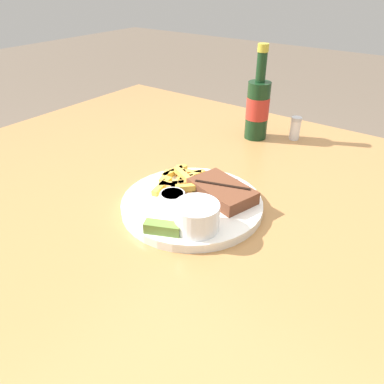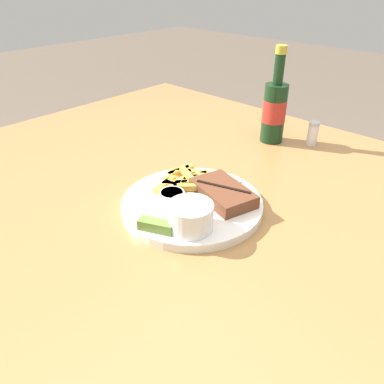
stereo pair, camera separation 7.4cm
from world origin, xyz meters
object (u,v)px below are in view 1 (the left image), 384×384
(fork_utensil, at_px, (170,185))
(pickle_spear, at_px, (162,228))
(dipping_sauce_cup, at_px, (172,198))
(coleslaw_cup, at_px, (197,215))
(steak_portion, at_px, (222,191))
(dinner_plate, at_px, (192,204))
(beer_bottle, at_px, (258,107))
(knife_utensil, at_px, (208,195))
(salt_shaker, at_px, (295,128))

(fork_utensil, bearing_deg, pickle_spear, -41.46)
(dipping_sauce_cup, height_order, pickle_spear, dipping_sauce_cup)
(coleslaw_cup, relative_size, pickle_spear, 1.20)
(steak_portion, bearing_deg, coleslaw_cup, -79.92)
(dinner_plate, distance_m, fork_utensil, 0.08)
(dinner_plate, height_order, dipping_sauce_cup, dipping_sauce_cup)
(steak_portion, relative_size, dipping_sauce_cup, 3.04)
(steak_portion, xyz_separation_m, pickle_spear, (-0.02, -0.16, -0.00))
(dipping_sauce_cup, distance_m, beer_bottle, 0.44)
(pickle_spear, height_order, knife_utensil, pickle_spear)
(coleslaw_cup, distance_m, fork_utensil, 0.16)
(coleslaw_cup, xyz_separation_m, fork_utensil, (-0.13, 0.09, -0.03))
(dinner_plate, xyz_separation_m, fork_utensil, (-0.07, 0.02, 0.01))
(beer_bottle, bearing_deg, salt_shaker, 29.30)
(beer_bottle, bearing_deg, steak_portion, -72.51)
(pickle_spear, bearing_deg, coleslaw_cup, 49.47)
(steak_portion, distance_m, knife_utensil, 0.03)
(pickle_spear, relative_size, fork_utensil, 0.51)
(pickle_spear, height_order, salt_shaker, salt_shaker)
(knife_utensil, xyz_separation_m, beer_bottle, (-0.09, 0.37, 0.07))
(coleslaw_cup, relative_size, dipping_sauce_cup, 1.64)
(coleslaw_cup, bearing_deg, dipping_sauce_cup, 157.41)
(pickle_spear, xyz_separation_m, fork_utensil, (-0.09, 0.13, -0.01))
(coleslaw_cup, bearing_deg, salt_shaker, 94.03)
(steak_portion, height_order, coleslaw_cup, coleslaw_cup)
(steak_portion, xyz_separation_m, fork_utensil, (-0.11, -0.03, -0.01))
(dipping_sauce_cup, bearing_deg, beer_bottle, 96.38)
(coleslaw_cup, bearing_deg, knife_utensil, 113.82)
(dinner_plate, xyz_separation_m, pickle_spear, (0.02, -0.12, 0.02))
(steak_portion, height_order, fork_utensil, steak_portion)
(dipping_sauce_cup, xyz_separation_m, fork_utensil, (-0.05, 0.05, -0.01))
(dinner_plate, bearing_deg, knife_utensil, 62.16)
(dinner_plate, relative_size, coleslaw_cup, 3.49)
(steak_portion, relative_size, coleslaw_cup, 1.85)
(coleslaw_cup, bearing_deg, dinner_plate, 131.58)
(steak_portion, distance_m, coleslaw_cup, 0.12)
(dinner_plate, height_order, coleslaw_cup, coleslaw_cup)
(beer_bottle, xyz_separation_m, salt_shaker, (0.10, 0.05, -0.06))
(dipping_sauce_cup, xyz_separation_m, beer_bottle, (-0.05, 0.44, 0.06))
(beer_bottle, distance_m, salt_shaker, 0.12)
(dipping_sauce_cup, xyz_separation_m, salt_shaker, (0.05, 0.49, 0.00))
(pickle_spear, distance_m, knife_utensil, 0.15)
(dinner_plate, distance_m, dipping_sauce_cup, 0.05)
(fork_utensil, relative_size, salt_shaker, 2.05)
(dinner_plate, xyz_separation_m, knife_utensil, (0.02, 0.03, 0.01))
(dinner_plate, bearing_deg, dipping_sauce_cup, -124.02)
(pickle_spear, relative_size, salt_shaker, 1.05)
(knife_utensil, relative_size, beer_bottle, 0.65)
(dinner_plate, bearing_deg, salt_shaker, 87.02)
(coleslaw_cup, xyz_separation_m, salt_shaker, (-0.04, 0.53, -0.01))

